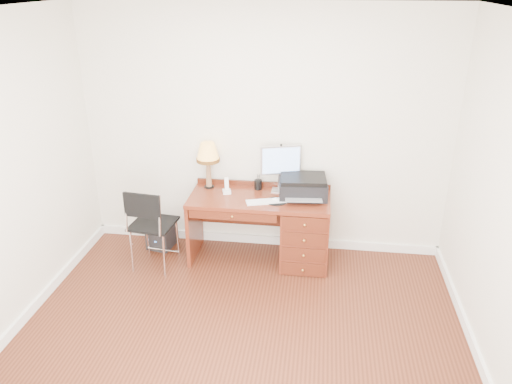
# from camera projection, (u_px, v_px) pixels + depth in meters

# --- Properties ---
(ground) EXTENTS (4.00, 4.00, 0.00)m
(ground) POSITION_uv_depth(u_px,v_px,m) (239.00, 341.00, 4.34)
(ground) COLOR #3D190E
(ground) RESTS_ON ground
(room_shell) EXTENTS (4.00, 4.00, 4.00)m
(room_shell) POSITION_uv_depth(u_px,v_px,m) (249.00, 294.00, 4.89)
(room_shell) COLOR silver
(room_shell) RESTS_ON ground
(desk) EXTENTS (1.50, 0.67, 0.75)m
(desk) POSITION_uv_depth(u_px,v_px,m) (289.00, 227.00, 5.41)
(desk) COLOR maroon
(desk) RESTS_ON ground
(monitor) EXTENTS (0.43, 0.20, 0.51)m
(monitor) POSITION_uv_depth(u_px,v_px,m) (281.00, 163.00, 5.35)
(monitor) COLOR silver
(monitor) RESTS_ON desk
(keyboard) EXTENTS (0.44, 0.24, 0.02)m
(keyboard) POSITION_uv_depth(u_px,v_px,m) (267.00, 201.00, 5.18)
(keyboard) COLOR white
(keyboard) RESTS_ON desk
(mouse_pad) EXTENTS (0.22, 0.22, 0.04)m
(mouse_pad) POSITION_uv_depth(u_px,v_px,m) (276.00, 201.00, 5.19)
(mouse_pad) COLOR black
(mouse_pad) RESTS_ON desk
(printer) EXTENTS (0.53, 0.43, 0.22)m
(printer) POSITION_uv_depth(u_px,v_px,m) (303.00, 187.00, 5.29)
(printer) COLOR black
(printer) RESTS_ON desk
(leg_lamp) EXTENTS (0.25, 0.25, 0.52)m
(leg_lamp) POSITION_uv_depth(u_px,v_px,m) (208.00, 155.00, 5.39)
(leg_lamp) COLOR black
(leg_lamp) RESTS_ON desk
(phone) EXTENTS (0.11, 0.11, 0.18)m
(phone) POSITION_uv_depth(u_px,v_px,m) (227.00, 189.00, 5.38)
(phone) COLOR white
(phone) RESTS_ON desk
(pen_cup) EXTENTS (0.09, 0.09, 0.11)m
(pen_cup) POSITION_uv_depth(u_px,v_px,m) (258.00, 185.00, 5.48)
(pen_cup) COLOR black
(pen_cup) RESTS_ON desk
(chair) EXTENTS (0.48, 0.48, 0.92)m
(chair) POSITION_uv_depth(u_px,v_px,m) (151.00, 221.00, 5.21)
(chair) COLOR black
(chair) RESTS_ON ground
(equipment_box) EXTENTS (0.30, 0.30, 0.31)m
(equipment_box) POSITION_uv_depth(u_px,v_px,m) (161.00, 235.00, 5.78)
(equipment_box) COLOR black
(equipment_box) RESTS_ON ground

